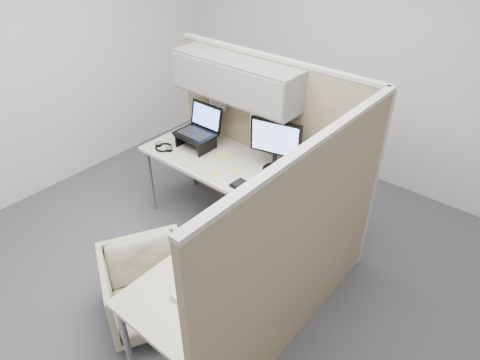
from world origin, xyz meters
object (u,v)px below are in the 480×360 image
Objects in this scene: office_chair at (149,285)px; keyboard at (253,192)px; monitor_left at (275,142)px; desk at (232,205)px.

office_chair is 1.58× the size of keyboard.
office_chair is 1.50m from monitor_left.
desk is 0.65m from monitor_left.
monitor_left is (-0.01, 0.56, 0.32)m from desk.
desk is 0.20m from keyboard.
keyboard is at bearing 72.21° from desk.
office_chair is 1.06m from keyboard.
keyboard is (0.07, -0.38, -0.26)m from monitor_left.
keyboard is (0.06, 0.19, 0.05)m from desk.
office_chair is at bearing -102.10° from desk.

